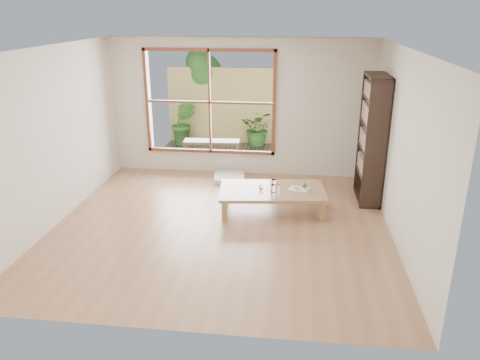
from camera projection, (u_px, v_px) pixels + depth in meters
The scene contains 15 objects.
ground at pixel (222, 225), 7.09m from camera, with size 5.00×5.00×0.00m, color #A87754.
low_table at pixel (272, 192), 7.49m from camera, with size 1.76×1.12×0.37m.
floor_cushion at pixel (229, 177), 8.96m from camera, with size 0.57×0.57×0.08m, color silver.
bookshelf at pixel (372, 139), 7.72m from camera, with size 0.34×0.95×2.11m, color black.
glass_tall at pixel (273, 188), 7.34m from camera, with size 0.07×0.07×0.12m, color silver.
glass_mid at pixel (278, 187), 7.44m from camera, with size 0.07×0.07×0.10m, color silver.
glass_short at pixel (274, 182), 7.64m from camera, with size 0.08×0.08×0.10m, color silver.
glass_small at pixel (261, 186), 7.49m from camera, with size 0.07×0.07×0.08m, color silver.
food_tray at pixel (300, 188), 7.46m from camera, with size 0.35×0.29×0.10m.
deck at pixel (220, 155), 10.47m from camera, with size 2.80×2.00×0.05m, color #3A312A.
garden_bench at pixel (212, 143), 10.11m from camera, with size 1.22×0.42×0.38m.
bamboo_fence at pixel (227, 106), 11.09m from camera, with size 2.80×0.06×1.80m, color tan.
shrub_right at pixel (258, 128), 10.96m from camera, with size 0.76×0.66×0.84m, color #346625.
shrub_left at pixel (184, 123), 11.00m from camera, with size 0.58×0.47×1.05m, color #346625.
garden_tree at pixel (200, 73), 11.20m from camera, with size 1.04×0.85×2.22m.
Camera 1 is at (1.06, -6.33, 3.10)m, focal length 35.00 mm.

